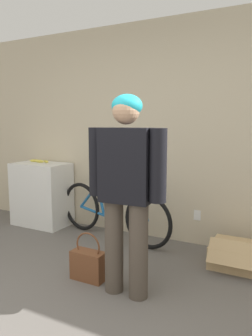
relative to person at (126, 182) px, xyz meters
The scene contains 7 objects.
wall_back 1.48m from the person, 103.49° to the left, with size 8.00×0.07×2.60m.
side_shelf 2.27m from the person, 149.75° to the left, with size 0.76×0.48×0.86m.
person is the anchor object (origin of this frame).
bicycle 1.45m from the person, 125.42° to the left, with size 1.68×0.48×0.70m.
banana 2.30m from the person, 149.41° to the left, with size 0.35×0.10×0.04m.
handbag 0.91m from the person, behind, with size 0.31×0.15×0.45m.
cardboard_box 1.49m from the person, 52.42° to the left, with size 0.54×0.54×0.31m.
Camera 1 is at (1.53, -1.19, 1.43)m, focal length 35.00 mm.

